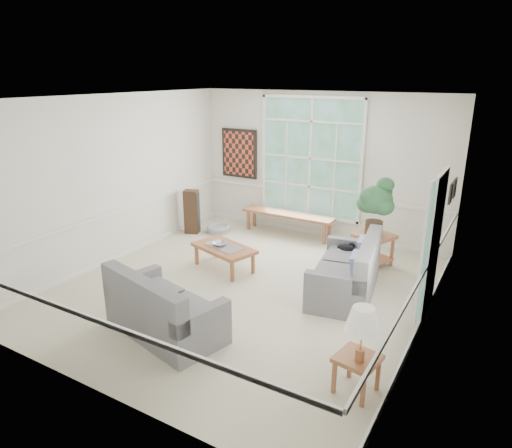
{
  "coord_description": "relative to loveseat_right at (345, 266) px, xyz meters",
  "views": [
    {
      "loc": [
        3.57,
        -5.74,
        3.34
      ],
      "look_at": [
        0.1,
        0.2,
        1.05
      ],
      "focal_mm": 32.0,
      "sensor_mm": 36.0,
      "label": 1
    }
  ],
  "objects": [
    {
      "name": "door_sidelight",
      "position": [
        1.24,
        -0.64,
        0.69
      ],
      "size": [
        0.08,
        0.26,
        1.9
      ],
      "primitive_type": "cube",
      "color": "white",
      "rests_on": "wall_right"
    },
    {
      "name": "pewter_bowl",
      "position": [
        -2.25,
        -0.16,
        0.0
      ],
      "size": [
        0.4,
        0.4,
        0.08
      ],
      "primitive_type": "imported",
      "rotation": [
        0.0,
        0.0,
        -0.36
      ],
      "color": "gray",
      "rests_on": "coffee_table"
    },
    {
      "name": "loveseat_right",
      "position": [
        0.0,
        0.0,
        0.0
      ],
      "size": [
        1.16,
        1.84,
        0.93
      ],
      "primitive_type": "cube",
      "rotation": [
        0.0,
        0.0,
        0.17
      ],
      "color": "slate",
      "rests_on": "floor"
    },
    {
      "name": "window_bench",
      "position": [
        -2.02,
        2.04,
        -0.23
      ],
      "size": [
        2.04,
        0.4,
        0.48
      ],
      "primitive_type": "cube",
      "rotation": [
        0.0,
        0.0,
        -0.0
      ],
      "color": "brown",
      "rests_on": "floor"
    },
    {
      "name": "pet_bed",
      "position": [
        -3.4,
        1.41,
        -0.39
      ],
      "size": [
        0.62,
        0.62,
        0.15
      ],
      "primitive_type": "cylinder",
      "rotation": [
        0.0,
        0.0,
        -0.26
      ],
      "color": "gray",
      "rests_on": "floor"
    },
    {
      "name": "houseplant",
      "position": [
        0.05,
        1.28,
        0.66
      ],
      "size": [
        0.86,
        0.86,
        1.06
      ],
      "primitive_type": null,
      "rotation": [
        0.0,
        0.0,
        -0.62
      ],
      "color": "#285732",
      "rests_on": "end_table"
    },
    {
      "name": "wall_back",
      "position": [
        -1.47,
        2.39,
        1.04
      ],
      "size": [
        5.5,
        0.02,
        3.0
      ],
      "primitive_type": "cube",
      "color": "silver",
      "rests_on": "ground"
    },
    {
      "name": "table_lamp",
      "position": [
        0.96,
        -2.24,
        0.29
      ],
      "size": [
        0.39,
        0.39,
        0.63
      ],
      "primitive_type": null,
      "rotation": [
        0.0,
        0.0,
        -0.06
      ],
      "color": "white",
      "rests_on": "side_table"
    },
    {
      "name": "side_table",
      "position": [
        0.93,
        -2.18,
        -0.24
      ],
      "size": [
        0.5,
        0.5,
        0.44
      ],
      "primitive_type": "cube",
      "rotation": [
        0.0,
        0.0,
        -0.17
      ],
      "color": "brown",
      "rests_on": "floor"
    },
    {
      "name": "wall_art",
      "position": [
        -3.42,
        2.34,
        1.14
      ],
      "size": [
        0.9,
        0.06,
        1.1
      ],
      "primitive_type": "cube",
      "color": "maroon",
      "rests_on": "wall_back"
    },
    {
      "name": "entry_door",
      "position": [
        1.24,
        -0.01,
        0.59
      ],
      "size": [
        0.08,
        0.9,
        2.1
      ],
      "primitive_type": "cube",
      "color": "white",
      "rests_on": "floor"
    },
    {
      "name": "cat",
      "position": [
        -0.2,
        0.58,
        0.08
      ],
      "size": [
        0.34,
        0.27,
        0.14
      ],
      "primitive_type": "ellipsoid",
      "rotation": [
        0.0,
        0.0,
        -0.22
      ],
      "color": "black",
      "rests_on": "loveseat_right"
    },
    {
      "name": "loveseat_front",
      "position": [
        -1.66,
        -2.3,
        -0.01
      ],
      "size": [
        1.81,
        1.22,
        0.9
      ],
      "primitive_type": "cube",
      "rotation": [
        0.0,
        0.0,
        -0.23
      ],
      "color": "slate",
      "rests_on": "floor"
    },
    {
      "name": "floor_speaker",
      "position": [
        -3.87,
        1.11,
        0.01
      ],
      "size": [
        0.36,
        0.32,
        0.95
      ],
      "primitive_type": "cube",
      "rotation": [
        0.0,
        0.0,
        0.35
      ],
      "color": "#372216",
      "rests_on": "floor"
    },
    {
      "name": "floor",
      "position": [
        -1.47,
        -0.61,
        -0.47
      ],
      "size": [
        5.5,
        6.0,
        0.01
      ],
      "primitive_type": "cube",
      "color": "beige",
      "rests_on": "ground"
    },
    {
      "name": "window_back",
      "position": [
        -1.67,
        2.35,
        1.19
      ],
      "size": [
        2.3,
        0.08,
        2.4
      ],
      "primitive_type": "cube",
      "color": "white",
      "rests_on": "wall_back"
    },
    {
      "name": "wall_front",
      "position": [
        -1.47,
        -3.61,
        1.04
      ],
      "size": [
        5.5,
        0.02,
        3.0
      ],
      "primitive_type": "cube",
      "color": "silver",
      "rests_on": "ground"
    },
    {
      "name": "coffee_table",
      "position": [
        -2.18,
        -0.16,
        -0.25
      ],
      "size": [
        1.27,
        0.92,
        0.43
      ],
      "primitive_type": "cube",
      "rotation": [
        0.0,
        0.0,
        -0.29
      ],
      "color": "brown",
      "rests_on": "floor"
    },
    {
      "name": "ceiling",
      "position": [
        -1.47,
        -0.61,
        2.54
      ],
      "size": [
        5.5,
        6.0,
        0.02
      ],
      "primitive_type": "cube",
      "color": "white",
      "rests_on": "ground"
    },
    {
      "name": "wall_left",
      "position": [
        -4.22,
        -0.61,
        1.04
      ],
      "size": [
        0.02,
        6.0,
        3.0
      ],
      "primitive_type": "cube",
      "color": "silver",
      "rests_on": "ground"
    },
    {
      "name": "wall_frame_far",
      "position": [
        1.24,
        1.54,
        1.09
      ],
      "size": [
        0.04,
        0.26,
        0.32
      ],
      "primitive_type": "cube",
      "color": "black",
      "rests_on": "wall_right"
    },
    {
      "name": "end_table",
      "position": [
        0.06,
        1.34,
        -0.17
      ],
      "size": [
        0.78,
        0.78,
        0.59
      ],
      "primitive_type": "cube",
      "rotation": [
        0.0,
        0.0,
        -0.41
      ],
      "color": "brown",
      "rests_on": "floor"
    },
    {
      "name": "wall_right",
      "position": [
        1.28,
        -0.61,
        1.04
      ],
      "size": [
        0.02,
        6.0,
        3.0
      ],
      "primitive_type": "cube",
      "color": "silver",
      "rests_on": "ground"
    },
    {
      "name": "wall_frame_near",
      "position": [
        1.24,
        1.14,
        1.09
      ],
      "size": [
        0.04,
        0.26,
        0.32
      ],
      "primitive_type": "cube",
      "color": "black",
      "rests_on": "wall_right"
    }
  ]
}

